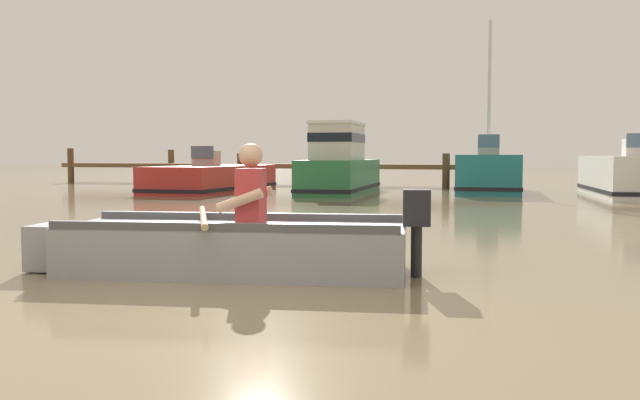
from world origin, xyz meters
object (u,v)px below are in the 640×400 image
at_px(moored_boat_red, 212,179).
at_px(moored_boat_white, 634,177).
at_px(rowboat_with_person, 228,245).
at_px(moored_boat_green, 340,167).
at_px(moored_boat_teal, 488,174).

bearing_deg(moored_boat_red, moored_boat_white, 6.11).
relative_size(rowboat_with_person, moored_boat_green, 0.71).
relative_size(moored_boat_red, moored_boat_white, 1.07).
bearing_deg(moored_boat_teal, rowboat_with_person, -94.00).
xyz_separation_m(moored_boat_red, moored_boat_green, (3.90, 0.30, 0.38)).
xyz_separation_m(rowboat_with_person, moored_boat_white, (4.86, 13.97, 0.26)).
relative_size(moored_boat_green, moored_boat_teal, 1.05).
bearing_deg(moored_boat_green, moored_boat_red, -175.61).
height_order(moored_boat_teal, moored_boat_white, moored_boat_teal).
height_order(moored_boat_green, moored_boat_teal, moored_boat_teal).
distance_m(rowboat_with_person, moored_boat_white, 14.79).
xyz_separation_m(moored_boat_red, moored_boat_white, (11.68, 1.25, 0.14)).
relative_size(rowboat_with_person, moored_boat_teal, 0.75).
bearing_deg(moored_boat_white, moored_boat_teal, 166.06).
bearing_deg(rowboat_with_person, moored_boat_red, 118.20).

